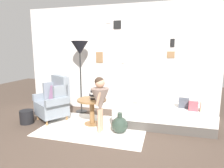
# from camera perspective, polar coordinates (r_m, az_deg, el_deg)

# --- Properties ---
(ground_plane) EXTENTS (12.00, 12.00, 0.00)m
(ground_plane) POSITION_cam_1_polar(r_m,az_deg,el_deg) (3.35, -7.17, -17.20)
(ground_plane) COLOR #4C3D33
(gallery_wall) EXTENTS (4.80, 0.12, 2.60)m
(gallery_wall) POSITION_cam_1_polar(r_m,az_deg,el_deg) (4.84, 1.48, 7.37)
(gallery_wall) COLOR silver
(gallery_wall) RESTS_ON ground
(rug) EXTENTS (2.05, 1.39, 0.01)m
(rug) POSITION_cam_1_polar(r_m,az_deg,el_deg) (3.96, -5.30, -12.64)
(rug) COLOR silver
(rug) RESTS_ON ground
(armchair) EXTENTS (0.90, 0.85, 0.97)m
(armchair) POSITION_cam_1_polar(r_m,az_deg,el_deg) (4.42, -16.75, -4.64)
(armchair) COLOR #9E7042
(armchair) RESTS_ON ground
(daybed) EXTENTS (1.90, 0.81, 0.40)m
(daybed) POSITION_cam_1_polar(r_m,az_deg,el_deg) (4.10, 14.59, -9.18)
(daybed) COLOR #4C4742
(daybed) RESTS_ON ground
(pillow_head) EXTENTS (0.18, 0.13, 0.17)m
(pillow_head) POSITION_cam_1_polar(r_m,az_deg,el_deg) (3.96, 26.00, -6.24)
(pillow_head) COLOR beige
(pillow_head) RESTS_ON daybed
(pillow_mid) EXTENTS (0.17, 0.13, 0.17)m
(pillow_mid) POSITION_cam_1_polar(r_m,az_deg,el_deg) (3.95, 22.98, -6.06)
(pillow_mid) COLOR #D64C56
(pillow_mid) RESTS_ON daybed
(pillow_back) EXTENTS (0.20, 0.14, 0.19)m
(pillow_back) POSITION_cam_1_polar(r_m,az_deg,el_deg) (4.07, 20.51, -5.29)
(pillow_back) COLOR #474C56
(pillow_back) RESTS_ON daybed
(side_table) EXTENTS (0.59, 0.59, 0.54)m
(side_table) POSITION_cam_1_polar(r_m,az_deg,el_deg) (3.99, -5.97, -6.57)
(side_table) COLOR olive
(side_table) RESTS_ON ground
(vase_striped) EXTENTS (0.19, 0.19, 0.24)m
(vase_striped) POSITION_cam_1_polar(r_m,az_deg,el_deg) (3.94, -5.43, -3.09)
(vase_striped) COLOR black
(vase_striped) RESTS_ON side_table
(floor_lamp) EXTENTS (0.40, 0.40, 1.74)m
(floor_lamp) POSITION_cam_1_polar(r_m,az_deg,el_deg) (4.69, -9.52, 9.73)
(floor_lamp) COLOR black
(floor_lamp) RESTS_ON ground
(person_child) EXTENTS (0.34, 0.34, 1.05)m
(person_child) POSITION_cam_1_polar(r_m,az_deg,el_deg) (3.54, -3.59, -4.08)
(person_child) COLOR tan
(person_child) RESTS_ON ground
(book_on_daybed) EXTENTS (0.24, 0.18, 0.03)m
(book_on_daybed) POSITION_cam_1_polar(r_m,az_deg,el_deg) (4.11, 7.69, -5.74)
(book_on_daybed) COLOR tan
(book_on_daybed) RESTS_ON daybed
(demijohn_near) EXTENTS (0.31, 0.31, 0.39)m
(demijohn_near) POSITION_cam_1_polar(r_m,az_deg,el_deg) (3.65, 2.32, -12.00)
(demijohn_near) COLOR #2D3D33
(demijohn_near) RESTS_ON ground
(magazine_basket) EXTENTS (0.28, 0.28, 0.28)m
(magazine_basket) POSITION_cam_1_polar(r_m,az_deg,el_deg) (4.48, -23.98, -8.89)
(magazine_basket) COLOR black
(magazine_basket) RESTS_ON ground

